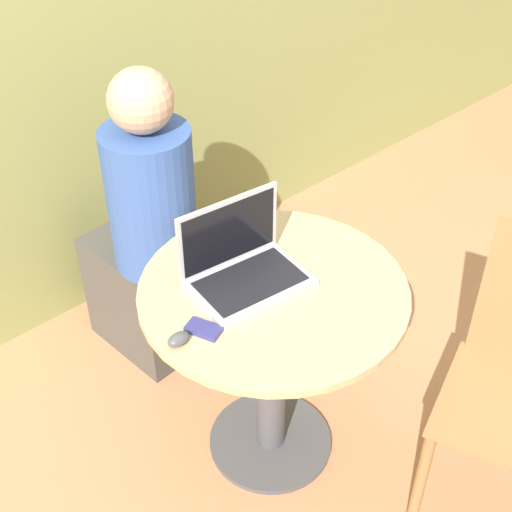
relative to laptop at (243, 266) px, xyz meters
The scene contains 6 objects.
ground_plane 0.78m from the laptop, 63.87° to the right, with size 12.00×12.00×0.00m, color tan.
round_table 0.27m from the laptop, 63.87° to the right, with size 0.79×0.79×0.72m.
laptop is the anchor object (origin of this frame).
cell_phone 0.24m from the laptop, 156.93° to the right, with size 0.08×0.11×0.02m.
computer_mouse 0.31m from the laptop, 163.57° to the right, with size 0.07×0.04×0.03m.
person_seated 0.63m from the laptop, 86.81° to the left, with size 0.32×0.48×1.19m.
Camera 1 is at (-1.07, -1.13, 2.07)m, focal length 50.00 mm.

